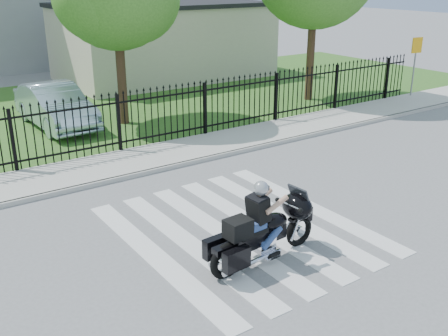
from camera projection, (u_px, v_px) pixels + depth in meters
ground at (240, 229)px, 11.04m from camera, size 120.00×120.00×0.00m
crosswalk at (240, 229)px, 11.04m from camera, size 5.00×5.50×0.01m
sidewalk at (136, 161)px, 14.86m from camera, size 40.00×2.00×0.12m
curb at (152, 171)px, 14.09m from camera, size 40.00×0.12×0.12m
grass_strip at (56, 112)px, 20.26m from camera, size 40.00×12.00×0.02m
iron_fence at (119, 124)px, 15.34m from camera, size 26.00×0.04×1.80m
building_low at (164, 43)px, 26.47m from camera, size 10.00×6.00×3.50m
building_low_roof at (162, 4)px, 25.82m from camera, size 10.20×6.20×0.20m
motorcycle_rider at (262, 228)px, 9.59m from camera, size 2.51×0.85×1.66m
parked_car at (55, 106)px, 18.08m from camera, size 1.69×4.53×1.48m
traffic_sign at (416, 54)px, 21.87m from camera, size 0.53×0.12×2.44m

